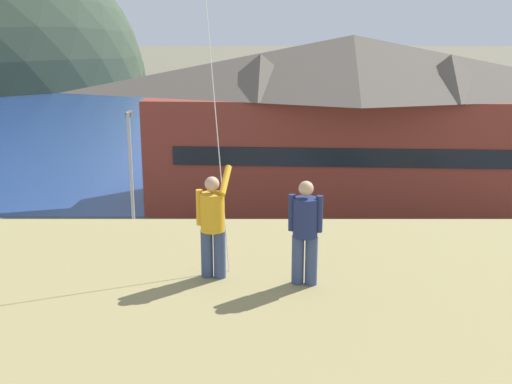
# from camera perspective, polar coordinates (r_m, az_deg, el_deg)

# --- Properties ---
(ground_plane) EXTENTS (600.00, 600.00, 0.00)m
(ground_plane) POSITION_cam_1_polar(r_m,az_deg,el_deg) (21.85, -3.19, -16.64)
(ground_plane) COLOR #66604C
(parking_lot_pad) EXTENTS (40.00, 20.00, 0.10)m
(parking_lot_pad) POSITION_cam_1_polar(r_m,az_deg,el_deg) (26.21, -2.61, -10.78)
(parking_lot_pad) COLOR gray
(parking_lot_pad) RESTS_ON ground
(bay_water) EXTENTS (360.00, 84.00, 0.03)m
(bay_water) POSITION_cam_1_polar(r_m,az_deg,el_deg) (79.39, -0.91, 6.84)
(bay_water) COLOR navy
(bay_water) RESTS_ON ground
(harbor_lodge) EXTENTS (27.21, 10.60, 10.75)m
(harbor_lodge) POSITION_cam_1_polar(r_m,az_deg,el_deg) (40.68, 8.50, 6.76)
(harbor_lodge) COLOR brown
(harbor_lodge) RESTS_ON ground
(wharf_dock) EXTENTS (3.20, 15.05, 0.70)m
(wharf_dock) POSITION_cam_1_polar(r_m,az_deg,el_deg) (53.67, -0.91, 3.16)
(wharf_dock) COLOR #70604C
(wharf_dock) RESTS_ON ground
(moored_boat_wharfside) EXTENTS (3.33, 8.41, 2.16)m
(moored_boat_wharfside) POSITION_cam_1_polar(r_m,az_deg,el_deg) (54.02, -4.83, 3.59)
(moored_boat_wharfside) COLOR navy
(moored_boat_wharfside) RESTS_ON ground
(moored_boat_outer_mooring) EXTENTS (3.12, 7.87, 2.16)m
(moored_boat_outer_mooring) POSITION_cam_1_polar(r_m,az_deg,el_deg) (56.11, 2.78, 4.06)
(moored_boat_outer_mooring) COLOR #23564C
(moored_boat_outer_mooring) RESTS_ON ground
(moored_boat_inner_slip) EXTENTS (2.31, 7.10, 2.16)m
(moored_boat_inner_slip) POSITION_cam_1_polar(r_m,az_deg,el_deg) (54.01, -4.61, 3.59)
(moored_boat_inner_slip) COLOR #23564C
(moored_boat_inner_slip) RESTS_ON ground
(parked_car_corner_spot) EXTENTS (4.34, 2.34, 1.82)m
(parked_car_corner_spot) POSITION_cam_1_polar(r_m,az_deg,el_deg) (22.75, -16.58, -12.84)
(parked_car_corner_spot) COLOR slate
(parked_car_corner_spot) RESTS_ON parking_lot_pad
(parked_car_lone_by_shed) EXTENTS (4.33, 2.32, 1.82)m
(parked_car_lone_by_shed) POSITION_cam_1_polar(r_m,az_deg,el_deg) (21.04, 10.77, -14.89)
(parked_car_lone_by_shed) COLOR black
(parked_car_lone_by_shed) RESTS_ON parking_lot_pad
(parked_car_front_row_silver) EXTENTS (4.23, 2.12, 1.82)m
(parked_car_front_row_silver) POSITION_cam_1_polar(r_m,az_deg,el_deg) (27.11, -10.91, -7.78)
(parked_car_front_row_silver) COLOR #B28923
(parked_car_front_row_silver) RESTS_ON parking_lot_pad
(parked_car_back_row_right) EXTENTS (4.27, 2.18, 1.82)m
(parked_car_back_row_right) POSITION_cam_1_polar(r_m,az_deg,el_deg) (29.05, 21.75, -7.04)
(parked_car_back_row_right) COLOR #B28923
(parked_car_back_row_right) RESTS_ON parking_lot_pad
(parked_car_back_row_left) EXTENTS (4.24, 2.14, 1.82)m
(parked_car_back_row_left) POSITION_cam_1_polar(r_m,az_deg,el_deg) (27.64, 2.79, -7.05)
(parked_car_back_row_left) COLOR silver
(parked_car_back_row_left) RESTS_ON parking_lot_pad
(parked_car_mid_row_near) EXTENTS (4.31, 2.28, 1.82)m
(parked_car_mid_row_near) POSITION_cam_1_polar(r_m,az_deg,el_deg) (28.56, 12.25, -6.65)
(parked_car_mid_row_near) COLOR #236633
(parked_car_mid_row_near) RESTS_ON parking_lot_pad
(parking_light_pole) EXTENTS (0.24, 0.78, 7.36)m
(parking_light_pole) POSITION_cam_1_polar(r_m,az_deg,el_deg) (30.55, -11.29, 1.26)
(parking_light_pole) COLOR #ADADB2
(parking_light_pole) RESTS_ON parking_lot_pad
(person_kite_flyer) EXTENTS (0.59, 0.63, 1.86)m
(person_kite_flyer) POSITION_cam_1_polar(r_m,az_deg,el_deg) (10.40, -4.02, -2.82)
(person_kite_flyer) COLOR #384770
(person_kite_flyer) RESTS_ON grassy_hill_foreground
(person_companion) EXTENTS (0.54, 0.40, 1.74)m
(person_companion) POSITION_cam_1_polar(r_m,az_deg,el_deg) (10.13, 4.41, -3.42)
(person_companion) COLOR #384770
(person_companion) RESTS_ON grassy_hill_foreground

